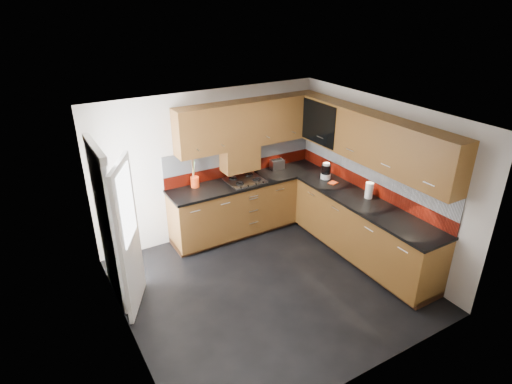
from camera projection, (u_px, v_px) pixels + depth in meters
room at (270, 188)px, 5.33m from camera, size 4.00×3.80×2.64m
base_cabinets at (302, 218)px, 6.83m from camera, size 2.70×3.20×0.95m
countertop at (303, 191)px, 6.61m from camera, size 2.72×3.22×0.04m
backsplash at (307, 167)px, 6.76m from camera, size 2.70×3.20×0.54m
upper_cabinets at (313, 131)px, 6.36m from camera, size 2.50×3.20×0.72m
extractor_hood at (240, 158)px, 6.91m from camera, size 0.60×0.33×0.40m
glass_cabinet at (326, 120)px, 6.79m from camera, size 0.32×0.80×0.66m
back_door at (116, 231)px, 5.30m from camera, size 0.42×1.19×2.04m
gas_hob at (245, 180)px, 6.91m from camera, size 0.59×0.51×0.05m
utensil_pot at (195, 181)px, 6.68m from camera, size 0.13×0.13×0.47m
toaster at (277, 164)px, 7.37m from camera, size 0.24×0.16×0.17m
food_processor at (326, 171)px, 6.96m from camera, size 0.16×0.16×0.27m
paper_towel at (369, 190)px, 6.31m from camera, size 0.15×0.15×0.24m
orange_cloth at (333, 183)px, 6.84m from camera, size 0.16×0.14×0.01m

